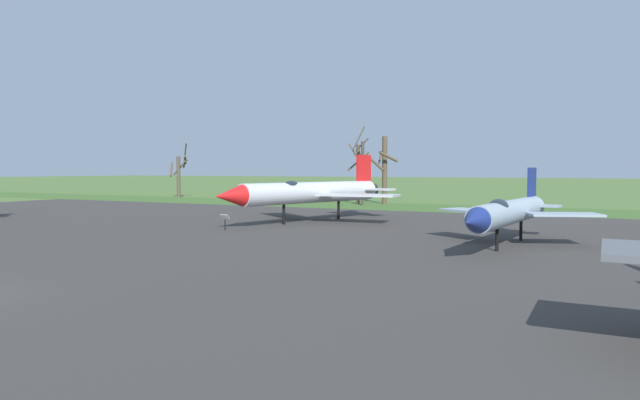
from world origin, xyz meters
name	(u,v)px	position (x,y,z in m)	size (l,w,h in m)	color
asphalt_apron	(231,242)	(0.00, 16.46, 0.03)	(99.96, 54.85, 0.05)	#383533
grass_verge_strip	(411,207)	(0.00, 49.88, 0.03)	(159.96, 12.00, 0.06)	#3D6028
jet_fighter_front_right	(309,192)	(-1.71, 29.20, 2.43)	(13.86, 17.34, 5.52)	silver
info_placard_front_right	(225,220)	(-3.95, 21.21, 0.75)	(0.62, 0.32, 1.14)	black
jet_fighter_rear_left	(508,212)	(14.63, 21.62, 1.93)	(9.16, 13.83, 4.34)	#8EA3B2
bare_tree_far_left	(179,172)	(-38.86, 56.25, 3.81)	(3.29, 3.28, 8.28)	brown
bare_tree_left_of_center	(358,172)	(-7.47, 52.39, 3.89)	(2.98, 2.99, 7.42)	brown
bare_tree_center	(363,169)	(-6.22, 50.83, 4.33)	(2.14, 1.70, 9.38)	#42382D
bare_tree_right_of_center	(384,169)	(-4.91, 54.49, 4.36)	(3.77, 2.61, 8.28)	brown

